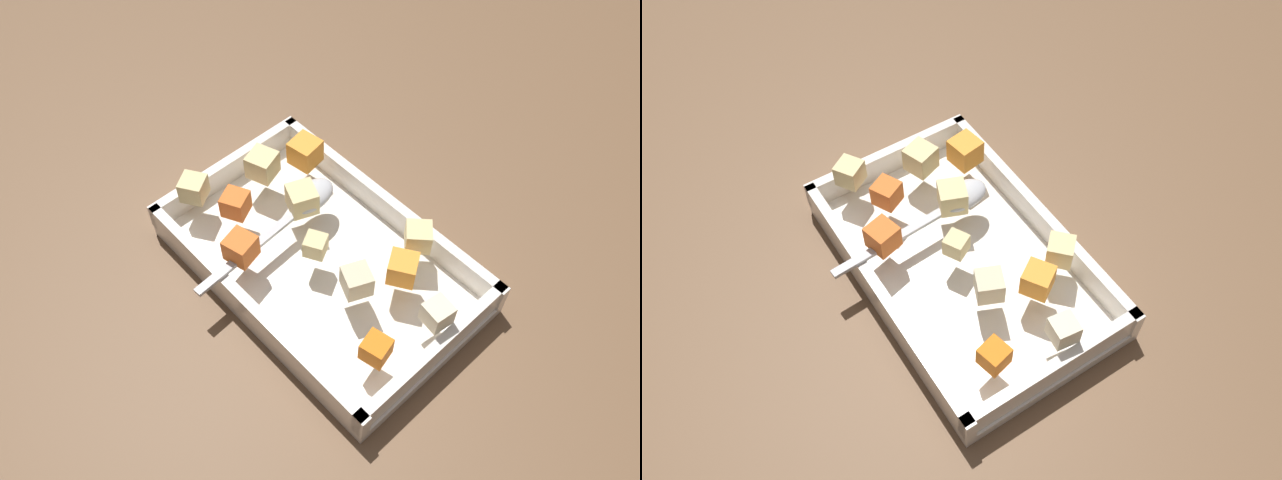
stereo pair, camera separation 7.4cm
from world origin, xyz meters
The scene contains 15 objects.
ground_plane centered at (0.00, 0.00, 0.00)m, with size 4.00×4.00×0.00m, color brown.
baking_dish centered at (0.00, 0.01, 0.01)m, with size 0.35×0.22×0.05m.
carrot_chunk_rim_edge centered at (-0.13, 0.06, 0.06)m, with size 0.03×0.03×0.03m, color orange.
carrot_chunk_front_center centered at (0.05, 0.09, 0.06)m, with size 0.03×0.03×0.03m, color orange.
carrot_chunk_corner_ne centered at (-0.09, -0.02, 0.06)m, with size 0.03×0.03×0.03m, color orange.
carrot_chunk_near_left centered at (0.10, 0.05, 0.06)m, with size 0.03×0.03×0.03m, color orange.
carrot_chunk_far_right centered at (0.11, -0.06, 0.07)m, with size 0.03×0.03×0.03m, color orange.
potato_chunk_near_right centered at (0.15, 0.07, 0.06)m, with size 0.03×0.03×0.03m, color #E0CC89.
potato_chunk_corner_sw centered at (0.00, 0.02, 0.06)m, with size 0.02×0.02×0.02m, color #E0CC89.
potato_chunk_far_left centered at (0.13, -0.01, 0.06)m, with size 0.03×0.03×0.03m, color #E0CC89.
potato_chunk_corner_se centered at (-0.15, -0.01, 0.06)m, with size 0.03×0.03×0.03m, color beige.
potato_chunk_mid_left centered at (-0.07, -0.07, 0.06)m, with size 0.03×0.03×0.03m, color #E0CC89.
potato_chunk_mid_right centered at (0.06, -0.01, 0.06)m, with size 0.03×0.03×0.03m, color #E0CC89.
potato_chunk_near_spoon centered at (-0.06, 0.02, 0.06)m, with size 0.03×0.03×0.03m, color beige.
serving_spoon centered at (0.05, -0.01, 0.06)m, with size 0.04×0.21×0.02m.
Camera 1 is at (-0.31, 0.31, 0.66)m, focal length 37.72 mm.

